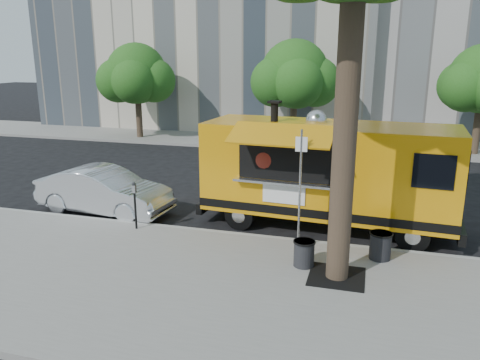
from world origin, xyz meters
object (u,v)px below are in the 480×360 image
Objects in this scene: parking_meter at (135,200)px; sign_post at (300,183)px; far_tree_b at (295,74)px; trash_bin_right at (380,245)px; trash_bin_left at (304,253)px; sedan at (104,191)px; far_tree_a at (137,74)px; food_truck at (326,171)px.

sign_post is at bearing -2.52° from parking_meter.
trash_bin_right is at bearing -72.49° from far_tree_b.
sedan is at bearing 159.74° from trash_bin_left.
sign_post is 4.63× the size of trash_bin_right.
trash_bin_right is (1.68, 0.88, 0.02)m from trash_bin_left.
far_tree_b is 1.83× the size of sign_post.
sign_post is at bearing -79.85° from far_tree_b.
far_tree_b is 15.32m from trash_bin_right.
trash_bin_left is (4.82, -1.10, -0.51)m from parking_meter.
sedan is (5.20, -12.30, -3.06)m from far_tree_a.
sedan is at bearing 169.33° from trash_bin_right.
sign_post is at bearing -98.03° from sedan.
food_truck is at bearing 125.72° from trash_bin_right.
sedan is (-3.80, -12.70, -3.12)m from far_tree_b.
trash_bin_left is at bearing -51.27° from far_tree_a.
far_tree_b is at bearing 100.15° from sign_post.
food_truck is at bearing 78.95° from sign_post.
far_tree_a reaches higher than sedan.
sedan is 6.68× the size of trash_bin_right.
parking_meter is 0.31× the size of sedan.
food_truck is 1.69× the size of sedan.
far_tree_a is 4.01× the size of parking_meter.
trash_bin_left is at bearing -79.44° from far_tree_b.
sedan reaches higher than trash_bin_left.
parking_meter is at bearing 167.21° from trash_bin_left.
food_truck reaches higher than trash_bin_left.
far_tree_a is at bearing 134.24° from trash_bin_right.
trash_bin_right is (13.50, -13.86, -3.28)m from far_tree_a.
sign_post is 0.41× the size of food_truck.
food_truck is at bearing -79.48° from sedan.
far_tree_b reaches higher than sign_post.
trash_bin_right is at bearing 27.75° from trash_bin_left.
sedan is (-1.80, 1.35, -0.27)m from parking_meter.
food_truck is 2.88m from trash_bin_right.
far_tree_a is 19.63m from trash_bin_right.
sedan is at bearing 166.28° from sign_post.
trash_bin_right is at bearing -94.98° from sedan.
far_tree_b is 15.77m from trash_bin_left.
far_tree_b reaches higher than sedan.
far_tree_b is 14.48m from parking_meter.
trash_bin_left is at bearing -152.25° from trash_bin_right.
food_truck is 11.28× the size of trash_bin_right.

